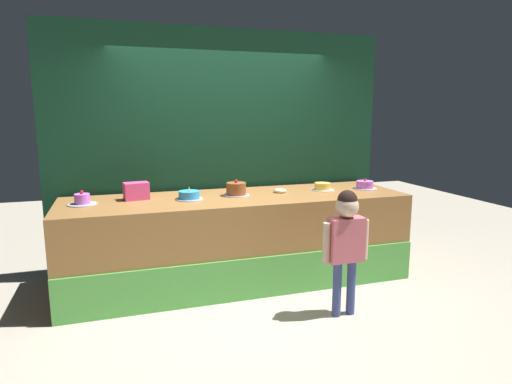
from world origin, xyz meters
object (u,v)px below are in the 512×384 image
Objects in this scene: cake_center at (236,189)px; cake_far_right at (365,185)px; cake_right at (322,187)px; donut at (280,191)px; cake_far_left at (82,200)px; cake_left at (189,195)px; pink_box at (136,191)px; child_figure at (346,236)px.

cake_far_right is at bearing -1.96° from cake_center.
cake_far_right is (0.51, -0.06, 0.00)m from cake_right.
donut is 2.05m from cake_far_left.
cake_left reaches higher than cake_right.
cake_far_left is at bearing -179.47° from donut.
cake_far_right reaches higher than cake_right.
cake_far_right is (2.57, -0.16, -0.05)m from pink_box.
cake_left is at bearing -175.67° from donut.
child_figure is 4.05× the size of cake_left.
cake_right is at bearing 73.69° from child_figure.
cake_center is 1.03m from cake_right.
cake_center is at bearing -177.18° from donut.
cake_far_right is (3.08, -0.06, -0.00)m from cake_far_left.
cake_right is (2.57, 0.00, -0.01)m from cake_far_left.
cake_left is (-1.20, 1.09, 0.23)m from child_figure.
pink_box is (-1.71, 1.26, 0.28)m from child_figure.
cake_center is at bearing -0.23° from cake_far_left.
cake_left is 1.54m from cake_right.
pink_box is at bearing 176.87° from donut.
cake_center is at bearing 120.97° from child_figure.
child_figure is 1.20m from donut.
pink_box is 0.85× the size of cake_center.
cake_center is at bearing -6.08° from pink_box.
cake_left is at bearing 179.99° from cake_far_right.
child_figure is 4.19× the size of cake_far_right.
cake_center is at bearing 178.04° from cake_far_right.
cake_center is 1.54m from cake_far_right.
cake_right is (1.54, 0.06, -0.00)m from cake_left.
cake_far_left is 0.97× the size of cake_left.
child_figure is 4.35× the size of cake_right.
cake_far_right is (0.85, 1.09, 0.23)m from child_figure.
cake_center reaches higher than cake_far_right.
cake_far_left is 1.03m from cake_left.
donut is 0.50× the size of cake_center.
cake_left is at bearing -3.27° from cake_far_left.
cake_far_left is at bearing 176.73° from cake_left.
child_figure is 4.16× the size of cake_far_left.
child_figure is 2.52m from cake_far_left.
donut is at bearing 4.33° from cake_left.
cake_left is (-1.03, -0.08, 0.02)m from donut.
cake_far_right is at bearing -0.01° from cake_left.
cake_left is at bearing -177.65° from cake_right.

